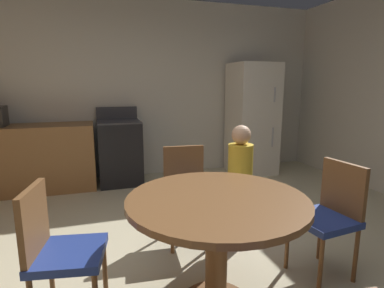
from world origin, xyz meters
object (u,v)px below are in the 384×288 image
(oven_range, at_px, (120,152))
(person_child, at_px, (240,182))
(refrigerator, at_px, (252,119))
(chair_east, at_px, (330,212))
(chair_north, at_px, (186,188))
(dining_table, at_px, (217,222))
(chair_west, at_px, (57,247))

(oven_range, height_order, person_child, oven_range)
(refrigerator, distance_m, chair_east, 2.84)
(chair_north, distance_m, person_child, 0.49)
(oven_range, bearing_deg, dining_table, -82.70)
(oven_range, xyz_separation_m, dining_table, (0.37, -2.86, 0.13))
(oven_range, xyz_separation_m, person_child, (0.89, -2.12, 0.11))
(chair_west, distance_m, chair_east, 1.90)
(dining_table, bearing_deg, chair_north, 85.20)
(chair_west, distance_m, person_child, 1.58)
(dining_table, xyz_separation_m, person_child, (0.52, 0.74, -0.02))
(dining_table, height_order, chair_east, chair_east)
(chair_north, bearing_deg, refrigerator, 143.01)
(chair_west, relative_size, chair_east, 1.00)
(refrigerator, xyz_separation_m, person_child, (-1.22, -2.06, -0.30))
(chair_west, relative_size, person_child, 0.80)
(oven_range, relative_size, person_child, 1.01)
(chair_east, height_order, chair_north, same)
(chair_west, bearing_deg, dining_table, 0.00)
(refrigerator, height_order, chair_west, refrigerator)
(refrigerator, bearing_deg, chair_east, -106.16)
(dining_table, bearing_deg, person_child, 55.01)
(chair_north, bearing_deg, oven_range, -162.02)
(dining_table, height_order, person_child, person_child)
(chair_east, bearing_deg, chair_north, -50.44)
(refrigerator, height_order, chair_east, refrigerator)
(refrigerator, bearing_deg, chair_west, -135.39)
(refrigerator, distance_m, person_child, 2.41)
(chair_east, relative_size, person_child, 0.80)
(oven_range, xyz_separation_m, chair_east, (1.32, -2.76, 0.03))
(oven_range, bearing_deg, chair_east, -64.46)
(person_child, bearing_deg, dining_table, 0.00)
(chair_east, distance_m, person_child, 0.78)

